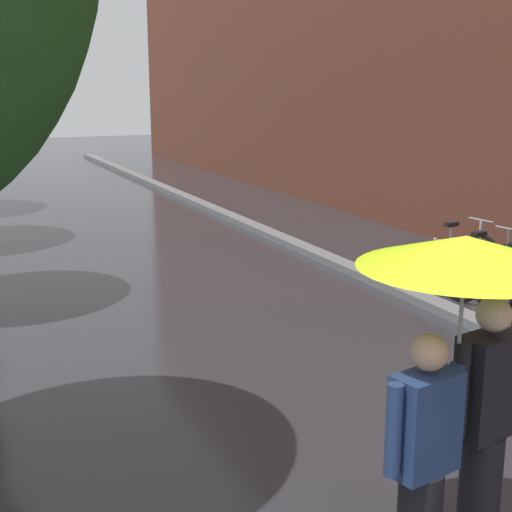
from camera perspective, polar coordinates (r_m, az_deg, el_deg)
name	(u,v)px	position (r m, az deg, el deg)	size (l,w,h in m)	color
kerb_strip	(271,234)	(14.09, 1.22, 1.76)	(0.30, 36.00, 0.12)	slate
parked_bicycle_3	(486,270)	(10.60, 17.92, -1.11)	(1.17, 0.85, 0.96)	black
parked_bicycle_4	(459,259)	(11.18, 15.91, -0.23)	(1.16, 0.83, 0.96)	black
couple_under_umbrella	(460,351)	(4.26, 16.04, -7.31)	(1.21, 1.21, 2.13)	black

